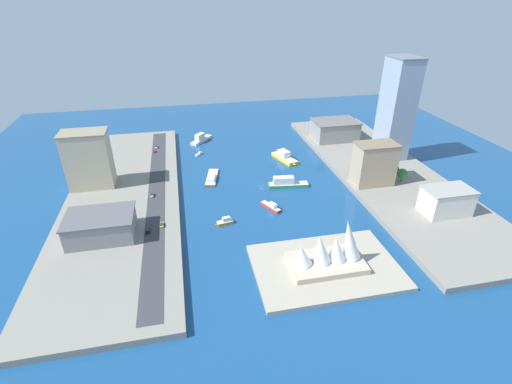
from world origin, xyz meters
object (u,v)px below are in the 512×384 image
(ferry_green_doubledeck, at_px, (286,183))
(warehouse_low_gray, at_px, (101,226))
(tugboat_red, at_px, (271,206))
(sedan_silver, at_px, (152,195))
(van_white, at_px, (156,147))
(hotel_broad_white, at_px, (446,201))
(apartment_midrise_tan, at_px, (374,164))
(office_block_beige, at_px, (89,160))
(tower_tall_glass, at_px, (396,109))
(ferry_yellow_fast, at_px, (285,157))
(pickup_red, at_px, (154,151))
(taxi_yellow_cab, at_px, (162,225))
(opera_landmark, at_px, (329,252))
(suv_black, at_px, (148,230))
(barge_flat_brown, at_px, (212,177))
(water_taxi_orange, at_px, (225,222))
(sailboat_small_white, at_px, (199,154))
(carpark_squat_concrete, at_px, (335,130))
(traffic_light_waterfront, at_px, (166,172))
(ferry_white_commuter, at_px, (201,139))

(ferry_green_doubledeck, relative_size, warehouse_low_gray, 0.84)
(tugboat_red, relative_size, sedan_silver, 3.37)
(van_white, bearing_deg, hotel_broad_white, 140.28)
(hotel_broad_white, relative_size, apartment_midrise_tan, 0.96)
(office_block_beige, bearing_deg, tower_tall_glass, -178.44)
(ferry_yellow_fast, height_order, pickup_red, ferry_yellow_fast)
(apartment_midrise_tan, height_order, van_white, apartment_midrise_tan)
(taxi_yellow_cab, xyz_separation_m, van_white, (5.76, -121.27, -0.00))
(tugboat_red, height_order, apartment_midrise_tan, apartment_midrise_tan)
(pickup_red, distance_m, opera_landmark, 182.79)
(office_block_beige, bearing_deg, ferry_green_doubledeck, 170.25)
(tugboat_red, height_order, pickup_red, pickup_red)
(suv_black, bearing_deg, barge_flat_brown, -122.74)
(tugboat_red, xyz_separation_m, van_white, (71.76, -109.80, 2.81))
(ferry_green_doubledeck, bearing_deg, tower_tall_glass, -163.06)
(water_taxi_orange, distance_m, suv_black, 43.29)
(water_taxi_orange, xyz_separation_m, opera_landmark, (-43.91, 49.41, 8.17))
(ferry_green_doubledeck, height_order, sailboat_small_white, sailboat_small_white)
(carpark_squat_concrete, height_order, traffic_light_waterfront, carpark_squat_concrete)
(ferry_yellow_fast, xyz_separation_m, sedan_silver, (101.47, 46.31, 1.83))
(van_white, bearing_deg, sailboat_small_white, 156.56)
(carpark_squat_concrete, xyz_separation_m, traffic_light_waterfront, (145.64, 48.93, -3.89))
(tower_tall_glass, xyz_separation_m, opera_landmark, (96.53, 115.45, -31.55))
(carpark_squat_concrete, xyz_separation_m, van_white, (154.16, -9.96, -7.34))
(hotel_broad_white, relative_size, suv_black, 5.40)
(water_taxi_orange, relative_size, traffic_light_waterfront, 1.66)
(tower_tall_glass, bearing_deg, taxi_yellow_cab, 20.56)
(sailboat_small_white, distance_m, tugboat_red, 102.22)
(sailboat_small_white, xyz_separation_m, traffic_light_waterfront, (25.57, 44.11, 6.84))
(traffic_light_waterfront, bearing_deg, sedan_silver, 70.29)
(sailboat_small_white, bearing_deg, van_white, -23.44)
(ferry_yellow_fast, relative_size, suv_black, 5.58)
(hotel_broad_white, bearing_deg, opera_landmark, 19.28)
(ferry_green_doubledeck, distance_m, suv_black, 100.19)
(ferry_white_commuter, height_order, tugboat_red, ferry_white_commuter)
(ferry_yellow_fast, xyz_separation_m, ferry_white_commuter, (62.25, -55.10, 0.05))
(ferry_green_doubledeck, bearing_deg, office_block_beige, -9.75)
(pickup_red, xyz_separation_m, traffic_light_waterfront, (-9.92, 49.05, 3.50))
(ferry_white_commuter, bearing_deg, apartment_midrise_tan, 133.56)
(traffic_light_waterfront, bearing_deg, water_taxi_orange, 117.82)
(office_block_beige, height_order, pickup_red, office_block_beige)
(tugboat_red, relative_size, carpark_squat_concrete, 0.43)
(apartment_midrise_tan, height_order, taxi_yellow_cab, apartment_midrise_tan)
(apartment_midrise_tan, relative_size, sedan_silver, 5.89)
(water_taxi_orange, height_order, sedan_silver, sedan_silver)
(pickup_red, bearing_deg, taxi_yellow_cab, 93.68)
(ferry_green_doubledeck, height_order, van_white, ferry_green_doubledeck)
(taxi_yellow_cab, bearing_deg, apartment_midrise_tan, -170.00)
(ferry_yellow_fast, xyz_separation_m, opera_landmark, (15.30, 131.98, 7.14))
(ferry_green_doubledeck, height_order, tower_tall_glass, tower_tall_glass)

